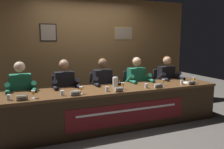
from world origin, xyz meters
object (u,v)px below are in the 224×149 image
at_px(chair_left, 64,99).
at_px(nameplate_center, 119,90).
at_px(juice_glass_left, 81,89).
at_px(nameplate_right, 159,86).
at_px(conference_table, 115,100).
at_px(document_stack_far_right, 187,83).
at_px(panelist_right, 138,81).
at_px(juice_glass_far_right, 194,79).
at_px(water_cup_center, 107,89).
at_px(panelist_left, 65,87).
at_px(water_cup_right, 146,86).
at_px(water_cup_far_left, 9,98).
at_px(water_pitcher_central, 115,82).
at_px(panelist_center, 104,84).
at_px(panelist_far_right, 168,79).
at_px(nameplate_far_right, 192,83).
at_px(panelist_far_left, 21,91).
at_px(water_cup_left, 62,93).
at_px(juice_glass_center, 123,85).
at_px(nameplate_left, 75,93).
at_px(chair_far_left, 22,103).
at_px(water_cup_far_right, 182,82).
at_px(chair_far_right, 163,89).
at_px(chair_right, 133,92).
at_px(chair_center, 101,95).
at_px(juice_glass_far_left, 33,93).
at_px(juice_glass_right, 163,81).

distance_m(chair_left, nameplate_center, 1.28).
distance_m(juice_glass_left, nameplate_right, 1.45).
distance_m(conference_table, document_stack_far_right, 1.63).
xyz_separation_m(panelist_right, juice_glass_far_right, (0.95, -0.64, 0.09)).
xyz_separation_m(water_cup_center, document_stack_far_right, (1.82, 0.11, -0.03)).
bearing_deg(panelist_left, conference_table, -34.55).
bearing_deg(panelist_left, water_cup_right, -26.53).
relative_size(water_cup_far_left, nameplate_center, 0.57).
distance_m(panelist_left, document_stack_far_right, 2.47).
bearing_deg(water_pitcher_central, water_cup_right, -30.64).
xyz_separation_m(panelist_center, juice_glass_far_right, (1.73, -0.64, 0.09)).
bearing_deg(panelist_far_right, juice_glass_far_right, -75.39).
relative_size(chair_left, document_stack_far_right, 4.00).
relative_size(water_cup_far_left, nameplate_far_right, 0.48).
height_order(panelist_far_left, water_cup_left, panelist_far_left).
distance_m(juice_glass_left, nameplate_far_right, 2.23).
xyz_separation_m(nameplate_right, document_stack_far_right, (0.83, 0.20, -0.03)).
relative_size(nameplate_center, water_pitcher_central, 0.72).
bearing_deg(nameplate_right, water_cup_far_left, 177.46).
bearing_deg(water_cup_left, document_stack_far_right, 2.52).
bearing_deg(juice_glass_center, chair_left, 137.99).
bearing_deg(nameplate_left, water_cup_left, 158.18).
distance_m(conference_table, panelist_right, 0.97).
relative_size(nameplate_far_right, water_pitcher_central, 0.85).
height_order(conference_table, chair_far_left, chair_far_left).
height_order(nameplate_left, water_cup_far_right, water_cup_far_right).
distance_m(panelist_right, chair_far_right, 0.85).
height_order(chair_right, panelist_right, panelist_right).
bearing_deg(juice_glass_center, chair_center, 98.94).
bearing_deg(water_cup_center, nameplate_left, -171.53).
height_order(panelist_center, juice_glass_far_right, panelist_center).
bearing_deg(water_cup_far_right, panelist_right, 135.91).
xyz_separation_m(nameplate_left, juice_glass_center, (0.90, 0.13, 0.05)).
bearing_deg(panelist_center, juice_glass_left, -134.59).
xyz_separation_m(water_cup_far_left, nameplate_far_right, (3.31, -0.11, 0.00)).
bearing_deg(water_cup_right, panelist_right, 73.32).
xyz_separation_m(water_cup_right, water_pitcher_central, (-0.50, 0.29, 0.06)).
relative_size(chair_far_left, water_pitcher_central, 4.33).
bearing_deg(water_cup_far_left, panelist_far_left, 74.50).
distance_m(juice_glass_far_left, chair_center, 1.69).
bearing_deg(juice_glass_right, water_pitcher_central, 165.37).
relative_size(panelist_right, water_pitcher_central, 5.89).
height_order(conference_table, water_cup_center, water_cup_center).
xyz_separation_m(panelist_right, water_pitcher_central, (-0.70, -0.39, 0.10)).
bearing_deg(water_cup_center, water_cup_far_right, 1.34).
distance_m(nameplate_left, juice_glass_left, 0.15).
relative_size(nameplate_right, nameplate_far_right, 0.96).
bearing_deg(document_stack_far_right, nameplate_far_right, -105.52).
bearing_deg(water_cup_far_left, juice_glass_far_right, 0.18).
relative_size(chair_center, water_cup_center, 10.69).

